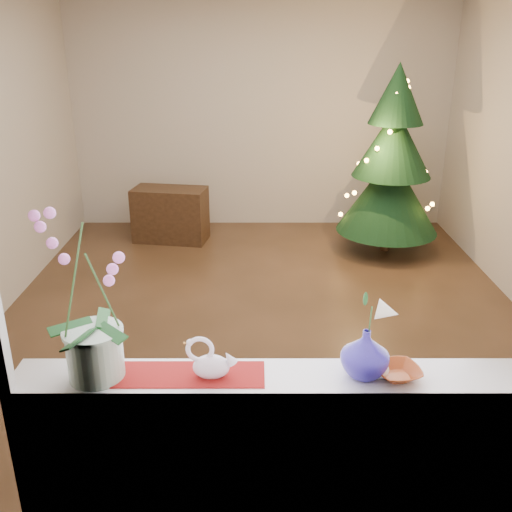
{
  "coord_description": "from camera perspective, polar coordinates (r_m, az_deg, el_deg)",
  "views": [
    {
      "loc": [
        -0.07,
        -4.42,
        2.27
      ],
      "look_at": [
        -0.07,
        -1.4,
        1.08
      ],
      "focal_mm": 40.0,
      "sensor_mm": 36.0,
      "label": 1
    }
  ],
  "objects": [
    {
      "name": "window_frame",
      "position": [
        2.04,
        1.87,
        5.24
      ],
      "size": [
        2.22,
        0.06,
        1.6
      ],
      "primitive_type": null,
      "color": "white",
      "rests_on": "windowsill"
    },
    {
      "name": "window_apron",
      "position": [
        2.69,
        1.52,
        -21.47
      ],
      "size": [
        2.2,
        0.08,
        0.88
      ],
      "primitive_type": "cube",
      "color": "white",
      "rests_on": "ground"
    },
    {
      "name": "xmas_tree",
      "position": [
        6.25,
        13.42,
        9.2
      ],
      "size": [
        1.4,
        1.4,
        2.0
      ],
      "primitive_type": null,
      "rotation": [
        0.0,
        0.0,
        -0.35
      ],
      "color": "black",
      "rests_on": "ground"
    },
    {
      "name": "paperweight",
      "position": [
        2.48,
        12.26,
        -11.03
      ],
      "size": [
        0.1,
        0.1,
        0.08
      ],
      "primitive_type": "sphere",
      "rotation": [
        0.0,
        0.0,
        -0.4
      ],
      "color": "white",
      "rests_on": "windowsill"
    },
    {
      "name": "wall_front",
      "position": [
        2.13,
        1.78,
        -4.05
      ],
      "size": [
        4.5,
        0.1,
        2.7
      ],
      "primitive_type": "cube",
      "color": "#BDB2A5",
      "rests_on": "ground"
    },
    {
      "name": "amber_dish",
      "position": [
        2.5,
        13.97,
        -11.29
      ],
      "size": [
        0.19,
        0.19,
        0.04
      ],
      "primitive_type": "imported",
      "rotation": [
        0.0,
        0.0,
        0.21
      ],
      "color": "#8C3310",
      "rests_on": "windowsill"
    },
    {
      "name": "blue_vase",
      "position": [
        2.43,
        10.89,
        -9.21
      ],
      "size": [
        0.27,
        0.27,
        0.24
      ],
      "primitive_type": "imported",
      "rotation": [
        0.0,
        0.0,
        0.18
      ],
      "color": "navy",
      "rests_on": "windowsill"
    },
    {
      "name": "windowsill",
      "position": [
        2.47,
        1.57,
        -12.2
      ],
      "size": [
        2.2,
        0.26,
        0.04
      ],
      "primitive_type": "cube",
      "color": "white",
      "rests_on": "window_apron"
    },
    {
      "name": "orchid_pot",
      "position": [
        2.36,
        -16.41,
        -4.02
      ],
      "size": [
        0.33,
        0.33,
        0.73
      ],
      "primitive_type": null,
      "rotation": [
        0.0,
        0.0,
        0.42
      ],
      "color": "beige",
      "rests_on": "windowsill"
    },
    {
      "name": "wall_back",
      "position": [
        6.98,
        0.53,
        13.95
      ],
      "size": [
        4.5,
        0.1,
        2.7
      ],
      "primitive_type": "cube",
      "color": "#BDB2A5",
      "rests_on": "ground"
    },
    {
      "name": "swan",
      "position": [
        2.4,
        -4.53,
        -10.17
      ],
      "size": [
        0.21,
        0.1,
        0.18
      ],
      "primitive_type": null,
      "rotation": [
        0.0,
        0.0,
        -0.01
      ],
      "color": "silver",
      "rests_on": "windowsill"
    },
    {
      "name": "runner",
      "position": [
        2.48,
        -7.44,
        -11.66
      ],
      "size": [
        0.7,
        0.2,
        0.01
      ],
      "primitive_type": "cube",
      "color": "maroon",
      "rests_on": "windowsill"
    },
    {
      "name": "lily",
      "position": [
        2.33,
        11.26,
        -4.68
      ],
      "size": [
        0.14,
        0.08,
        0.18
      ],
      "primitive_type": null,
      "color": "white",
      "rests_on": "blue_vase"
    },
    {
      "name": "side_table",
      "position": [
        6.65,
        -8.55,
        4.12
      ],
      "size": [
        0.88,
        0.54,
        0.62
      ],
      "primitive_type": "cube",
      "rotation": [
        0.0,
        0.0,
        -0.17
      ],
      "color": "black",
      "rests_on": "ground"
    },
    {
      "name": "ground",
      "position": [
        4.97,
        0.74,
        -5.65
      ],
      "size": [
        5.0,
        5.0,
        0.0
      ],
      "primitive_type": "plane",
      "color": "#362416",
      "rests_on": "ground"
    }
  ]
}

